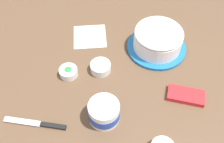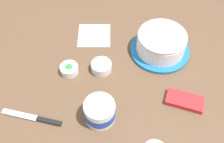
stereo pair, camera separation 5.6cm
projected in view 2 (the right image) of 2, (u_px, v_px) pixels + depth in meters
The scene contains 8 objects.
ground_plane at pixel (83, 92), 1.08m from camera, with size 1.54×1.54×0.00m, color brown.
frosted_cake at pixel (161, 43), 1.17m from camera, with size 0.26×0.26×0.12m.
frosting_tub at pixel (100, 111), 0.98m from camera, with size 0.12×0.12×0.09m.
spreading_knife at pixel (37, 119), 1.00m from camera, with size 0.23×0.07×0.01m.
sprinkle_bowl_orange at pixel (101, 67), 1.14m from camera, with size 0.09×0.09×0.04m.
sprinkle_bowl_green at pixel (69, 69), 1.13m from camera, with size 0.08×0.08×0.04m.
candy_box_lower at pixel (184, 101), 1.05m from camera, with size 0.14×0.07×0.02m, color red.
paper_napkin at pixel (94, 35), 1.28m from camera, with size 0.15×0.15×0.01m, color white.
Camera 2 is at (0.11, -0.60, 0.91)m, focal length 43.27 mm.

